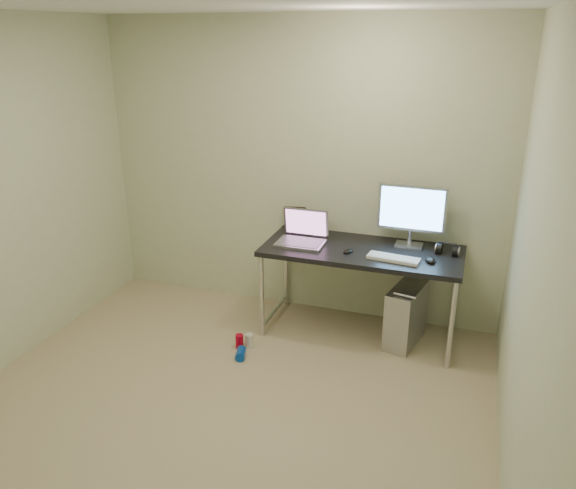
{
  "coord_description": "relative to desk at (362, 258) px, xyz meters",
  "views": [
    {
      "loc": [
        1.43,
        -2.69,
        2.35
      ],
      "look_at": [
        0.15,
        1.06,
        0.85
      ],
      "focal_mm": 35.0,
      "sensor_mm": 36.0,
      "label": 1
    }
  ],
  "objects": [
    {
      "name": "ceiling",
      "position": [
        -0.65,
        -1.41,
        1.83
      ],
      "size": [
        3.5,
        3.5,
        0.0
      ],
      "primitive_type": "plane",
      "rotation": [
        3.14,
        0.0,
        0.0
      ],
      "color": "silver",
      "rests_on": "ground"
    },
    {
      "name": "floor",
      "position": [
        -0.65,
        -1.41,
        -0.67
      ],
      "size": [
        3.5,
        3.5,
        0.0
      ],
      "primitive_type": "plane",
      "color": "tan",
      "rests_on": "ground"
    },
    {
      "name": "mouse_right",
      "position": [
        0.54,
        -0.1,
        0.1
      ],
      "size": [
        0.11,
        0.13,
        0.04
      ],
      "primitive_type": "ellipsoid",
      "rotation": [
        0.0,
        0.0,
        0.34
      ],
      "color": "black",
      "rests_on": "desk"
    },
    {
      "name": "wall_back",
      "position": [
        -0.65,
        0.34,
        0.58
      ],
      "size": [
        3.5,
        0.02,
        2.5
      ],
      "primitive_type": "cube",
      "color": "beige",
      "rests_on": "ground"
    },
    {
      "name": "cable_a",
      "position": [
        0.34,
        0.29,
        -0.27
      ],
      "size": [
        0.01,
        0.16,
        0.69
      ],
      "primitive_type": "cylinder",
      "rotation": [
        0.21,
        0.0,
        0.0
      ],
      "color": "black",
      "rests_on": "ground"
    },
    {
      "name": "cable_b",
      "position": [
        0.43,
        0.27,
        -0.29
      ],
      "size": [
        0.02,
        0.11,
        0.71
      ],
      "primitive_type": "cylinder",
      "rotation": [
        0.14,
        0.0,
        0.09
      ],
      "color": "black",
      "rests_on": "ground"
    },
    {
      "name": "mouse_left",
      "position": [
        -0.09,
        -0.11,
        0.1
      ],
      "size": [
        0.1,
        0.12,
        0.04
      ],
      "primitive_type": "ellipsoid",
      "rotation": [
        0.0,
        0.0,
        -0.33
      ],
      "color": "black",
      "rests_on": "desk"
    },
    {
      "name": "can_white",
      "position": [
        -0.77,
        -0.51,
        -0.61
      ],
      "size": [
        0.08,
        0.08,
        0.11
      ],
      "primitive_type": "cylinder",
      "rotation": [
        0.0,
        0.0,
        0.27
      ],
      "color": "silver",
      "rests_on": "ground"
    },
    {
      "name": "keyboard",
      "position": [
        0.27,
        -0.15,
        0.09
      ],
      "size": [
        0.4,
        0.17,
        0.02
      ],
      "primitive_type": "cube",
      "rotation": [
        0.0,
        0.0,
        -0.11
      ],
      "color": "silver",
      "rests_on": "desk"
    },
    {
      "name": "webcam",
      "position": [
        -0.38,
        0.27,
        0.18
      ],
      "size": [
        0.05,
        0.04,
        0.13
      ],
      "rotation": [
        0.0,
        0.0,
        0.18
      ],
      "color": "silver",
      "rests_on": "desk"
    },
    {
      "name": "desk",
      "position": [
        0.0,
        0.0,
        0.0
      ],
      "size": [
        1.56,
        0.68,
        0.75
      ],
      "color": "black",
      "rests_on": "ground"
    },
    {
      "name": "tower_computer",
      "position": [
        0.39,
        -0.03,
        -0.43
      ],
      "size": [
        0.3,
        0.5,
        0.52
      ],
      "rotation": [
        0.0,
        0.0,
        -0.21
      ],
      "color": "silver",
      "rests_on": "ground"
    },
    {
      "name": "can_red",
      "position": [
        -0.84,
        -0.55,
        -0.61
      ],
      "size": [
        0.06,
        0.06,
        0.11
      ],
      "primitive_type": "cylinder",
      "rotation": [
        0.0,
        0.0,
        0.02
      ],
      "color": "#AF051D",
      "rests_on": "ground"
    },
    {
      "name": "monitor",
      "position": [
        0.34,
        0.18,
        0.37
      ],
      "size": [
        0.53,
        0.16,
        0.5
      ],
      "rotation": [
        0.0,
        0.0,
        -0.02
      ],
      "color": "#B5B5BD",
      "rests_on": "desk"
    },
    {
      "name": "headphones",
      "position": [
        0.64,
        0.11,
        0.11
      ],
      "size": [
        0.18,
        0.11,
        0.11
      ],
      "rotation": [
        0.0,
        0.0,
        -0.11
      ],
      "color": "black",
      "rests_on": "desk"
    },
    {
      "name": "picture_frame",
      "position": [
        -0.64,
        0.32,
        0.17
      ],
      "size": [
        0.25,
        0.12,
        0.19
      ],
      "primitive_type": "cube",
      "rotation": [
        -0.21,
        0.0,
        0.23
      ],
      "color": "black",
      "rests_on": "desk"
    },
    {
      "name": "laptop",
      "position": [
        -0.49,
        -0.01,
        0.14
      ],
      "size": [
        0.38,
        0.31,
        0.26
      ],
      "rotation": [
        0.0,
        0.0,
        0.0
      ],
      "color": "#B5B5BD",
      "rests_on": "desk"
    },
    {
      "name": "can_blue",
      "position": [
        -0.77,
        -0.68,
        -0.63
      ],
      "size": [
        0.11,
        0.15,
        0.07
      ],
      "primitive_type": "cylinder",
      "rotation": [
        1.57,
        0.0,
        0.29
      ],
      "color": "#0C41AD",
      "rests_on": "ground"
    },
    {
      "name": "wall_right",
      "position": [
        1.1,
        -1.41,
        0.58
      ],
      "size": [
        0.02,
        3.5,
        2.5
      ],
      "primitive_type": "cube",
      "color": "beige",
      "rests_on": "ground"
    }
  ]
}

